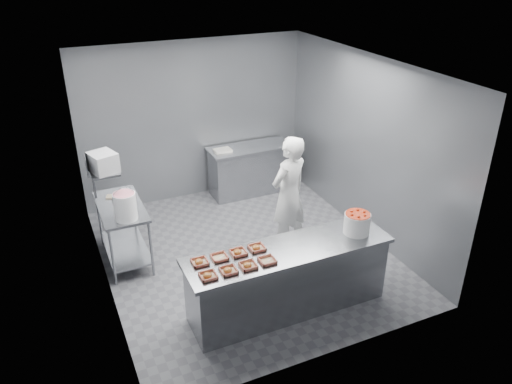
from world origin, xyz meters
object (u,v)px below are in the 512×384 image
tray_3 (267,260)px  tray_7 (257,248)px  tray_0 (208,276)px  strawberry_tub (357,223)px  back_counter (250,169)px  tray_2 (248,265)px  worker (289,195)px  glaze_bucket (125,206)px  tray_4 (200,262)px  tray_5 (219,257)px  tray_1 (228,270)px  service_counter (288,279)px  tray_6 (238,252)px  prep_table (123,224)px  appliance (103,162)px

tray_3 → tray_7: size_ratio=1.00×
tray_0 → strawberry_tub: strawberry_tub is taller
back_counter → tray_3: bearing=-110.4°
tray_7 → back_counter: bearing=67.8°
tray_2 → worker: bearing=48.2°
tray_0 → glaze_bucket: 1.77m
tray_4 → tray_5: 0.24m
tray_2 → tray_5: (-0.24, 0.29, -0.00)m
tray_4 → tray_5: tray_4 is taller
back_counter → tray_0: tray_0 is taller
tray_1 → tray_4: 0.38m
back_counter → tray_4: bearing=-122.6°
tray_4 → worker: (1.74, 1.12, -0.02)m
tray_4 → tray_5: size_ratio=1.00×
service_counter → worker: size_ratio=1.44×
tray_1 → tray_6: bearing=50.4°
strawberry_tub → tray_7: bearing=172.7°
tray_0 → tray_5: 0.38m
prep_table → appliance: size_ratio=3.53×
back_counter → tray_6: (-1.50, -3.11, 0.47)m
tray_6 → glaze_bucket: 1.74m
tray_5 → glaze_bucket: 1.61m
tray_0 → tray_2: same height
tray_1 → tray_6: same height
prep_table → tray_4: 1.92m
glaze_bucket → tray_5: bearing=-60.0°
tray_6 → glaze_bucket: bearing=126.8°
tray_1 → tray_4: same height
prep_table → tray_0: (0.57, -2.09, 0.33)m
glaze_bucket → tray_7: bearing=-47.3°
appliance → tray_3: bearing=-69.2°
tray_0 → tray_2: 0.48m
tray_3 → glaze_bucket: 2.11m
service_counter → tray_2: tray_2 is taller
tray_3 → worker: (1.02, 1.41, -0.02)m
tray_5 → tray_3: bearing=-31.1°
prep_table → tray_2: bearing=-63.5°
appliance → back_counter: bearing=12.2°
tray_5 → tray_7: tray_7 is taller
back_counter → tray_4: tray_4 is taller
tray_5 → worker: worker is taller
tray_5 → appliance: 1.98m
tray_0 → back_counter: bearing=59.7°
appliance → tray_2: bearing=-74.1°
tray_0 → worker: bearing=39.0°
worker → strawberry_tub: size_ratio=5.44×
tray_1 → tray_4: bearing=129.6°
service_counter → tray_0: bearing=-172.4°
glaze_bucket → worker: bearing=-6.6°
tray_6 → tray_5: bearing=180.0°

